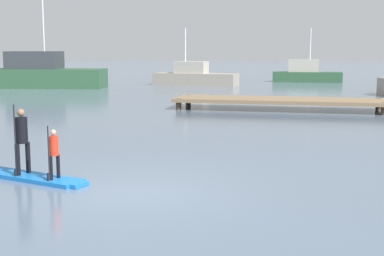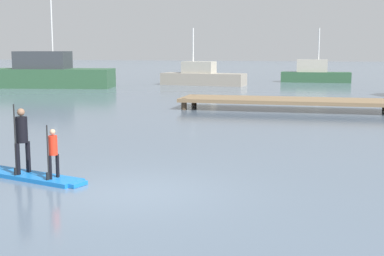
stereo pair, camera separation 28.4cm
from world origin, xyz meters
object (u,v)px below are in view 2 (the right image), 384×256
at_px(motor_boat_small_navy, 202,76).
at_px(trawler_grey_distant, 315,74).
at_px(fishing_boat_white_large, 45,74).
at_px(paddler_child_solo, 53,151).
at_px(paddler_adult, 22,136).
at_px(paddleboard_near, 32,177).

height_order(motor_boat_small_navy, trawler_grey_distant, trawler_grey_distant).
height_order(fishing_boat_white_large, trawler_grey_distant, fishing_boat_white_large).
xyz_separation_m(paddler_child_solo, trawler_grey_distant, (5.17, 39.42, -0.00)).
bearing_deg(motor_boat_small_navy, paddler_adult, -84.91).
bearing_deg(trawler_grey_distant, paddleboard_near, -98.48).
relative_size(paddler_child_solo, trawler_grey_distant, 0.20).
xyz_separation_m(paddleboard_near, fishing_boat_white_large, (-14.70, 27.67, 1.01)).
xyz_separation_m(paddleboard_near, trawler_grey_distant, (5.85, 39.20, 0.69)).
bearing_deg(paddler_adult, motor_boat_small_navy, 95.09).
height_order(paddler_adult, trawler_grey_distant, trawler_grey_distant).
bearing_deg(paddler_adult, paddler_child_solo, -16.99).
bearing_deg(motor_boat_small_navy, trawler_grey_distant, 33.74).
bearing_deg(motor_boat_small_navy, fishing_boat_white_large, -154.50).
distance_m(paddleboard_near, fishing_boat_white_large, 31.35).
height_order(paddleboard_near, paddler_adult, paddler_adult).
relative_size(paddler_child_solo, motor_boat_small_navy, 0.17).
bearing_deg(trawler_grey_distant, paddler_adult, -98.90).
bearing_deg(paddler_adult, trawler_grey_distant, 81.10).
bearing_deg(paddler_child_solo, motor_boat_small_navy, 96.67).
distance_m(paddler_adult, motor_boat_small_navy, 33.20).
bearing_deg(paddler_adult, fishing_boat_white_large, 117.59).
distance_m(paddler_adult, paddler_child_solo, 1.03).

